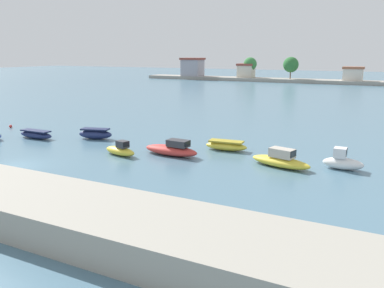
# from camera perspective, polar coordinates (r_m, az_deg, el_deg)

# --- Properties ---
(ground_plane) EXTENTS (400.00, 400.00, 0.00)m
(ground_plane) POSITION_cam_1_polar(r_m,az_deg,el_deg) (36.84, -23.69, -2.87)
(ground_plane) COLOR slate
(moored_boat_1) EXTENTS (4.62, 1.37, 0.92)m
(moored_boat_1) POSITION_cam_1_polar(r_m,az_deg,el_deg) (47.70, -21.54, 1.29)
(moored_boat_1) COLOR navy
(moored_boat_1) RESTS_ON ground
(moored_boat_2) EXTENTS (4.08, 2.39, 1.17)m
(moored_boat_2) POSITION_cam_1_polar(r_m,az_deg,el_deg) (45.38, -13.73, 1.43)
(moored_boat_2) COLOR navy
(moored_boat_2) RESTS_ON ground
(moored_boat_3) EXTENTS (3.92, 2.05, 1.43)m
(moored_boat_3) POSITION_cam_1_polar(r_m,az_deg,el_deg) (37.64, -10.26, -0.87)
(moored_boat_3) COLOR yellow
(moored_boat_3) RESTS_ON ground
(moored_boat_4) EXTENTS (5.68, 2.14, 1.54)m
(moored_boat_4) POSITION_cam_1_polar(r_m,az_deg,el_deg) (37.06, -2.91, -0.77)
(moored_boat_4) COLOR #C63833
(moored_boat_4) RESTS_ON ground
(moored_boat_5) EXTENTS (4.30, 1.81, 0.97)m
(moored_boat_5) POSITION_cam_1_polar(r_m,az_deg,el_deg) (39.05, 4.94, -0.24)
(moored_boat_5) COLOR yellow
(moored_boat_5) RESTS_ON ground
(moored_boat_6) EXTENTS (5.59, 2.92, 1.60)m
(moored_boat_6) POSITION_cam_1_polar(r_m,az_deg,el_deg) (34.09, 12.65, -2.30)
(moored_boat_6) COLOR yellow
(moored_boat_6) RESTS_ON ground
(moored_boat_7) EXTENTS (3.24, 1.31, 1.80)m
(moored_boat_7) POSITION_cam_1_polar(r_m,az_deg,el_deg) (34.81, 20.85, -2.40)
(moored_boat_7) COLOR white
(moored_boat_7) RESTS_ON ground
(mooring_buoy_2) EXTENTS (0.39, 0.39, 0.39)m
(mooring_buoy_2) POSITION_cam_1_polar(r_m,az_deg,el_deg) (55.79, -24.65, 2.34)
(mooring_buoy_2) COLOR red
(mooring_buoy_2) RESTS_ON ground
(distant_shoreline) EXTENTS (110.42, 7.85, 8.08)m
(distant_shoreline) POSITION_cam_1_polar(r_m,az_deg,el_deg) (134.71, 13.59, 9.69)
(distant_shoreline) COLOR gray
(distant_shoreline) RESTS_ON ground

